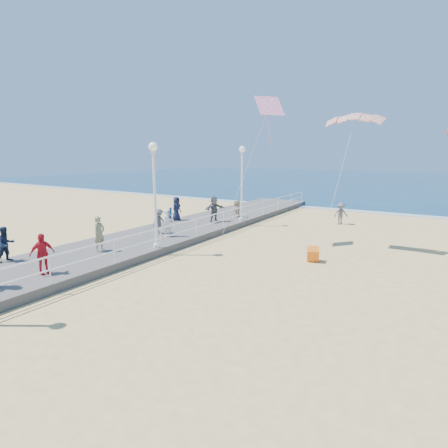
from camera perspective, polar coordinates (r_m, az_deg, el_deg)
The scene contains 20 objects.
ground at distance 15.54m, azimuth 3.96°, elevation -7.97°, with size 160.00×160.00×0.00m, color #E6C378.
ocean at distance 78.45m, azimuth 27.04°, elevation 6.27°, with size 160.00×90.00×0.05m, color #0D304F.
surf_line at distance 34.55m, azimuth 20.17°, elevation 2.07°, with size 160.00×1.20×0.04m, color white.
boardwalk at distance 19.96m, azimuth -15.43°, elevation -3.42°, with size 5.00×44.00×0.40m, color #635E59.
railing at distance 18.02m, azimuth -10.30°, elevation -1.31°, with size 0.05×42.00×0.55m.
lamp_post_mid at distance 17.87m, azimuth -11.29°, elevation 6.38°, with size 0.44×0.44×5.32m.
lamp_post_far at distance 25.18m, azimuth 2.95°, elevation 7.91°, with size 0.44×0.44×5.32m.
woman_holding_toddler at distance 20.56m, azimuth -9.20°, elevation 0.13°, with size 0.58×0.38×1.60m, color white.
toddler_held at distance 20.49m, azimuth -8.65°, elevation 1.50°, with size 0.43×0.33×0.88m, color teal.
spectator_2 at distance 21.50m, azimuth -10.53°, elevation 0.44°, with size 0.97×0.56×1.51m, color #55555A.
spectator_3 at distance 15.71m, azimuth -27.56°, elevation -4.34°, with size 0.97×0.40×1.66m, color red.
spectator_4 at distance 25.68m, azimuth -7.76°, elevation 2.51°, with size 0.85×0.55×1.73m, color #181D35.
spectator_5 at distance 24.87m, azimuth -1.62°, elevation 2.46°, with size 1.71×0.55×1.85m, color #5B5D61.
spectator_6 at distance 18.26m, azimuth -19.68°, elevation -1.52°, with size 0.64×0.42×1.77m, color gray.
spectator_7 at distance 18.38m, azimuth -32.03°, elevation -2.81°, with size 0.77×0.60×1.58m, color #1A2439.
beach_walker_a at distance 27.43m, azimuth 18.54°, elevation 1.64°, with size 1.06×0.61×1.63m, color #5B5A5F.
beach_walker_c at distance 26.77m, azimuth 2.13°, elevation 2.12°, with size 0.86×0.56×1.75m, color #7B6555.
box_kite at distance 17.57m, azimuth 14.30°, elevation -5.00°, with size 0.55×0.55×0.60m, color red.
kite_parafoil at distance 19.70m, azimuth 20.50°, elevation 16.11°, with size 2.93×0.90×0.30m, color red, non-canonical shape.
kite_diamond_redwhite at distance 20.19m, azimuth 7.42°, elevation 18.63°, with size 1.44×1.44×0.02m, color #F11C68.
Camera 1 is at (6.84, -12.99, 5.09)m, focal length 28.00 mm.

